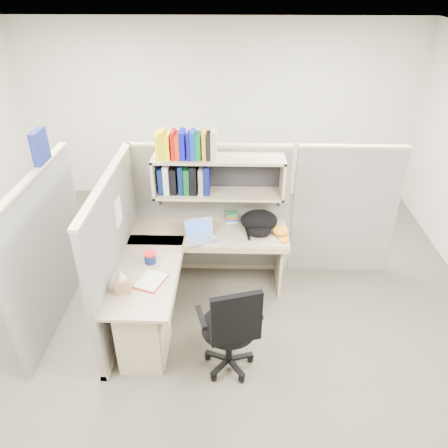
{
  "coord_description": "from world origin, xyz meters",
  "views": [
    {
      "loc": [
        0.28,
        -3.57,
        3.28
      ],
      "look_at": [
        0.17,
        0.25,
        1.01
      ],
      "focal_mm": 35.0,
      "sensor_mm": 36.0,
      "label": 1
    }
  ],
  "objects_px": {
    "laptop": "(201,232)",
    "task_chair": "(230,341)",
    "backpack": "(259,223)",
    "desk": "(164,301)",
    "snack_canister": "(150,257)"
  },
  "relations": [
    {
      "from": "task_chair",
      "to": "backpack",
      "type": "bearing_deg",
      "value": 77.1
    },
    {
      "from": "backpack",
      "to": "laptop",
      "type": "bearing_deg",
      "value": -154.91
    },
    {
      "from": "backpack",
      "to": "task_chair",
      "type": "relative_size",
      "value": 0.39
    },
    {
      "from": "laptop",
      "to": "task_chair",
      "type": "xyz_separation_m",
      "value": [
        0.33,
        -1.1,
        -0.47
      ]
    },
    {
      "from": "backpack",
      "to": "snack_canister",
      "type": "bearing_deg",
      "value": -142.67
    },
    {
      "from": "snack_canister",
      "to": "laptop",
      "type": "bearing_deg",
      "value": 41.1
    },
    {
      "from": "laptop",
      "to": "desk",
      "type": "bearing_deg",
      "value": -134.57
    },
    {
      "from": "laptop",
      "to": "task_chair",
      "type": "distance_m",
      "value": 1.25
    },
    {
      "from": "desk",
      "to": "task_chair",
      "type": "xyz_separation_m",
      "value": [
        0.66,
        -0.45,
        -0.07
      ]
    },
    {
      "from": "backpack",
      "to": "task_chair",
      "type": "distance_m",
      "value": 1.4
    },
    {
      "from": "desk",
      "to": "task_chair",
      "type": "relative_size",
      "value": 1.66
    },
    {
      "from": "laptop",
      "to": "snack_canister",
      "type": "relative_size",
      "value": 2.58
    },
    {
      "from": "laptop",
      "to": "backpack",
      "type": "distance_m",
      "value": 0.65
    },
    {
      "from": "desk",
      "to": "backpack",
      "type": "xyz_separation_m",
      "value": [
        0.96,
        0.84,
        0.41
      ]
    },
    {
      "from": "laptop",
      "to": "snack_canister",
      "type": "xyz_separation_m",
      "value": [
        -0.48,
        -0.42,
        -0.05
      ]
    }
  ]
}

